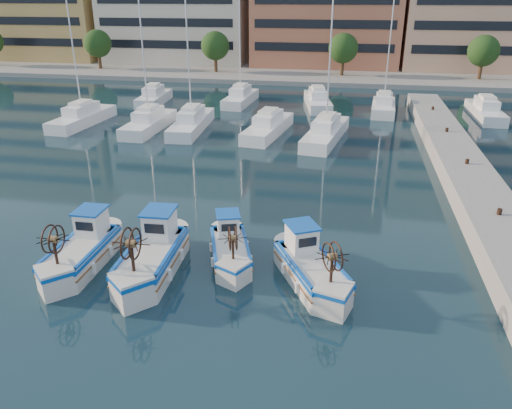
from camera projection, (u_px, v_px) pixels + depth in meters
name	position (u px, v px, depth m)	size (l,w,h in m)	color
ground	(212.00, 272.00, 21.73)	(300.00, 300.00, 0.00)	#183040
quay	(487.00, 209.00, 26.52)	(3.00, 60.00, 1.20)	gray
yacht_marina	(261.00, 114.00, 47.38)	(39.47, 22.15, 11.50)	white
fishing_boat_a	(83.00, 249.00, 22.04)	(1.90, 4.59, 2.85)	silver
fishing_boat_b	(153.00, 254.00, 21.51)	(2.21, 4.99, 3.08)	silver
fishing_boat_c	(230.00, 247.00, 22.49)	(2.69, 4.06, 2.45)	silver
fishing_boat_d	(310.00, 266.00, 20.74)	(3.62, 4.63, 2.80)	silver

